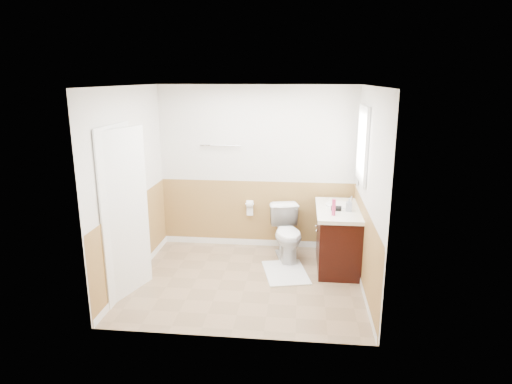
# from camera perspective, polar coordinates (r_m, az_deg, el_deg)

# --- Properties ---
(floor) EXTENTS (3.00, 3.00, 0.00)m
(floor) POSITION_cam_1_polar(r_m,az_deg,el_deg) (5.89, -1.25, -11.48)
(floor) COLOR #8C7051
(floor) RESTS_ON ground
(ceiling) EXTENTS (3.00, 3.00, 0.00)m
(ceiling) POSITION_cam_1_polar(r_m,az_deg,el_deg) (5.29, -1.40, 13.61)
(ceiling) COLOR white
(ceiling) RESTS_ON floor
(wall_back) EXTENTS (3.00, 0.00, 3.00)m
(wall_back) POSITION_cam_1_polar(r_m,az_deg,el_deg) (6.72, 0.10, 3.10)
(wall_back) COLOR silver
(wall_back) RESTS_ON floor
(wall_front) EXTENTS (3.00, 0.00, 3.00)m
(wall_front) POSITION_cam_1_polar(r_m,az_deg,el_deg) (4.23, -3.58, -3.95)
(wall_front) COLOR silver
(wall_front) RESTS_ON floor
(wall_left) EXTENTS (0.00, 3.00, 3.00)m
(wall_left) POSITION_cam_1_polar(r_m,az_deg,el_deg) (5.84, -16.08, 0.75)
(wall_left) COLOR silver
(wall_left) RESTS_ON floor
(wall_right) EXTENTS (0.00, 3.00, 3.00)m
(wall_right) POSITION_cam_1_polar(r_m,az_deg,el_deg) (5.48, 14.44, -0.04)
(wall_right) COLOR silver
(wall_right) RESTS_ON floor
(wainscot_back) EXTENTS (3.00, 0.00, 3.00)m
(wainscot_back) POSITION_cam_1_polar(r_m,az_deg,el_deg) (6.90, 0.08, -3.03)
(wainscot_back) COLOR #AD8045
(wainscot_back) RESTS_ON floor
(wainscot_front) EXTENTS (3.00, 0.00, 3.00)m
(wainscot_front) POSITION_cam_1_polar(r_m,az_deg,el_deg) (4.53, -3.40, -12.92)
(wainscot_front) COLOR #AD8045
(wainscot_front) RESTS_ON floor
(wainscot_left) EXTENTS (0.00, 2.60, 2.60)m
(wainscot_left) POSITION_cam_1_polar(r_m,az_deg,el_deg) (6.05, -15.47, -6.16)
(wainscot_left) COLOR #AD8045
(wainscot_left) RESTS_ON floor
(wainscot_right) EXTENTS (0.00, 2.60, 2.60)m
(wainscot_right) POSITION_cam_1_polar(r_m,az_deg,el_deg) (5.71, 13.84, -7.34)
(wainscot_right) COLOR #AD8045
(wainscot_right) RESTS_ON floor
(toilet) EXTENTS (0.59, 0.83, 0.77)m
(toilet) POSITION_cam_1_polar(r_m,az_deg,el_deg) (6.46, 4.11, -5.40)
(toilet) COLOR white
(toilet) RESTS_ON floor
(bath_mat) EXTENTS (0.72, 0.90, 0.02)m
(bath_mat) POSITION_cam_1_polar(r_m,az_deg,el_deg) (6.11, 3.86, -10.40)
(bath_mat) COLOR white
(bath_mat) RESTS_ON floor
(vanity_cabinet) EXTENTS (0.55, 1.10, 0.80)m
(vanity_cabinet) POSITION_cam_1_polar(r_m,az_deg,el_deg) (6.29, 10.56, -6.05)
(vanity_cabinet) COLOR black
(vanity_cabinet) RESTS_ON floor
(vanity_knob_left) EXTENTS (0.03, 0.03, 0.03)m
(vanity_knob_left) POSITION_cam_1_polar(r_m,az_deg,el_deg) (6.12, 7.89, -5.01)
(vanity_knob_left) COLOR #BCBCC3
(vanity_knob_left) RESTS_ON vanity_cabinet
(vanity_knob_right) EXTENTS (0.03, 0.03, 0.03)m
(vanity_knob_right) POSITION_cam_1_polar(r_m,az_deg,el_deg) (6.31, 7.84, -4.40)
(vanity_knob_right) COLOR silver
(vanity_knob_right) RESTS_ON vanity_cabinet
(countertop) EXTENTS (0.60, 1.15, 0.05)m
(countertop) POSITION_cam_1_polar(r_m,az_deg,el_deg) (6.15, 10.65, -2.34)
(countertop) COLOR white
(countertop) RESTS_ON vanity_cabinet
(sink_basin) EXTENTS (0.36, 0.36, 0.02)m
(sink_basin) POSITION_cam_1_polar(r_m,az_deg,el_deg) (6.28, 10.66, -1.64)
(sink_basin) COLOR white
(sink_basin) RESTS_ON countertop
(faucet) EXTENTS (0.02, 0.02, 0.14)m
(faucet) POSITION_cam_1_polar(r_m,az_deg,el_deg) (6.29, 12.32, -1.15)
(faucet) COLOR silver
(faucet) RESTS_ON countertop
(lotion_bottle) EXTENTS (0.05, 0.05, 0.22)m
(lotion_bottle) POSITION_cam_1_polar(r_m,az_deg,el_deg) (5.80, 10.06, -1.97)
(lotion_bottle) COLOR #D13669
(lotion_bottle) RESTS_ON countertop
(soap_dispenser) EXTENTS (0.09, 0.09, 0.18)m
(soap_dispenser) POSITION_cam_1_polar(r_m,az_deg,el_deg) (6.04, 12.00, -1.60)
(soap_dispenser) COLOR #99A0AC
(soap_dispenser) RESTS_ON countertop
(hair_dryer_body) EXTENTS (0.14, 0.07, 0.07)m
(hair_dryer_body) POSITION_cam_1_polar(r_m,az_deg,el_deg) (6.03, 10.38, -2.09)
(hair_dryer_body) COLOR black
(hair_dryer_body) RESTS_ON countertop
(hair_dryer_handle) EXTENTS (0.03, 0.03, 0.07)m
(hair_dryer_handle) POSITION_cam_1_polar(r_m,az_deg,el_deg) (6.01, 10.09, -2.41)
(hair_dryer_handle) COLOR black
(hair_dryer_handle) RESTS_ON countertop
(mirror_panel) EXTENTS (0.02, 0.35, 0.90)m
(mirror_panel) POSITION_cam_1_polar(r_m,az_deg,el_deg) (6.48, 13.05, 4.99)
(mirror_panel) COLOR silver
(mirror_panel) RESTS_ON wall_right
(window_frame) EXTENTS (0.04, 0.80, 1.00)m
(window_frame) POSITION_cam_1_polar(r_m,az_deg,el_deg) (5.95, 13.67, 6.07)
(window_frame) COLOR white
(window_frame) RESTS_ON wall_right
(window_glass) EXTENTS (0.01, 0.70, 0.90)m
(window_glass) POSITION_cam_1_polar(r_m,az_deg,el_deg) (5.95, 13.82, 6.06)
(window_glass) COLOR white
(window_glass) RESTS_ON wall_right
(door) EXTENTS (0.29, 0.78, 2.04)m
(door) POSITION_cam_1_polar(r_m,az_deg,el_deg) (5.46, -16.67, -2.75)
(door) COLOR white
(door) RESTS_ON wall_left
(door_frame) EXTENTS (0.02, 0.92, 2.10)m
(door_frame) POSITION_cam_1_polar(r_m,az_deg,el_deg) (5.49, -17.41, -2.61)
(door_frame) COLOR white
(door_frame) RESTS_ON wall_left
(door_knob) EXTENTS (0.06, 0.06, 0.06)m
(door_knob) POSITION_cam_1_polar(r_m,az_deg,el_deg) (5.75, -14.83, -2.47)
(door_knob) COLOR silver
(door_knob) RESTS_ON door
(towel_bar) EXTENTS (0.62, 0.02, 0.02)m
(towel_bar) POSITION_cam_1_polar(r_m,az_deg,el_deg) (6.69, -4.67, 6.04)
(towel_bar) COLOR silver
(towel_bar) RESTS_ON wall_back
(tp_holder_bar) EXTENTS (0.14, 0.02, 0.02)m
(tp_holder_bar) POSITION_cam_1_polar(r_m,az_deg,el_deg) (6.79, -0.81, -1.55)
(tp_holder_bar) COLOR silver
(tp_holder_bar) RESTS_ON wall_back
(tp_roll) EXTENTS (0.10, 0.11, 0.11)m
(tp_roll) POSITION_cam_1_polar(r_m,az_deg,el_deg) (6.79, -0.81, -1.55)
(tp_roll) COLOR white
(tp_roll) RESTS_ON tp_holder_bar
(tp_sheet) EXTENTS (0.10, 0.01, 0.16)m
(tp_sheet) POSITION_cam_1_polar(r_m,az_deg,el_deg) (6.82, -0.80, -2.44)
(tp_sheet) COLOR white
(tp_sheet) RESTS_ON tp_roll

